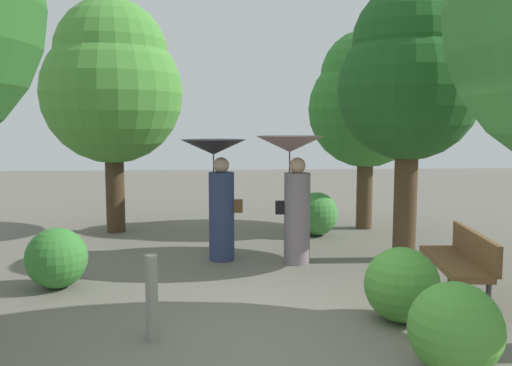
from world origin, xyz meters
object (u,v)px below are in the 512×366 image
at_px(person_left, 218,180).
at_px(tree_near_right, 367,99).
at_px(park_bench, 461,259).
at_px(tree_mid_right, 409,75).
at_px(person_right, 293,178).
at_px(tree_near_left, 112,82).
at_px(path_marker_post, 152,298).

distance_m(person_left, tree_near_right, 4.01).
height_order(person_left, tree_near_right, tree_near_right).
bearing_deg(park_bench, tree_near_right, -173.51).
bearing_deg(park_bench, tree_mid_right, -172.44).
distance_m(person_right, tree_near_right, 3.45).
bearing_deg(person_left, tree_near_left, 45.41).
height_order(park_bench, tree_near_left, tree_near_left).
distance_m(person_left, path_marker_post, 3.25).
height_order(park_bench, path_marker_post, path_marker_post).
xyz_separation_m(park_bench, tree_mid_right, (-0.01, 1.92, 2.33)).
distance_m(person_right, tree_near_left, 4.39).
distance_m(tree_near_right, tree_mid_right, 2.58).
xyz_separation_m(person_left, tree_near_left, (-2.01, 2.34, 1.67)).
height_order(tree_near_left, tree_near_right, tree_near_left).
height_order(person_left, path_marker_post, person_left).
relative_size(tree_near_left, tree_near_right, 1.13).
height_order(person_left, park_bench, person_left).
relative_size(tree_near_left, path_marker_post, 5.29).
xyz_separation_m(person_left, tree_mid_right, (2.89, -0.22, 1.59)).
xyz_separation_m(person_right, tree_near_right, (1.83, 2.62, 1.30)).
xyz_separation_m(tree_near_right, path_marker_post, (-3.60, -5.43, -2.18)).
relative_size(person_left, tree_near_left, 0.42).
height_order(person_right, park_bench, person_right).
bearing_deg(tree_near_left, tree_mid_right, -27.56).
bearing_deg(tree_near_left, person_left, -49.32).
xyz_separation_m(person_left, park_bench, (2.89, -2.14, -0.74)).
height_order(person_right, tree_near_left, tree_near_left).
relative_size(person_right, tree_near_left, 0.43).
bearing_deg(tree_near_right, tree_mid_right, -91.66).
xyz_separation_m(tree_near_right, tree_mid_right, (-0.07, -2.57, 0.24)).
bearing_deg(tree_mid_right, path_marker_post, -140.91).
height_order(tree_near_right, tree_mid_right, tree_mid_right).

